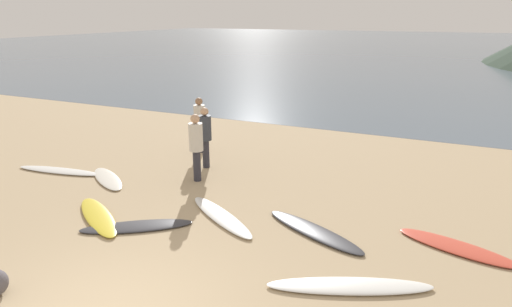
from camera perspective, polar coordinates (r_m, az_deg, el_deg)
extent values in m
cube|color=tan|center=(15.10, 7.49, 0.92)|extent=(120.00, 120.00, 0.20)
cube|color=slate|center=(66.09, 21.47, 12.89)|extent=(140.00, 100.00, 0.01)
ellipsoid|color=white|center=(13.46, -24.14, -2.04)|extent=(2.66, 0.86, 0.07)
ellipsoid|color=silver|center=(12.36, -18.69, -3.10)|extent=(1.93, 1.52, 0.07)
ellipsoid|color=yellow|center=(10.18, -19.78, -7.68)|extent=(2.18, 1.68, 0.09)
ellipsoid|color=#333338|center=(9.52, -15.21, -9.10)|extent=(2.19, 1.74, 0.07)
ellipsoid|color=white|center=(9.63, -4.55, -8.11)|extent=(2.30, 1.70, 0.08)
ellipsoid|color=#333338|center=(9.08, 7.52, -9.95)|extent=(2.45, 1.51, 0.07)
ellipsoid|color=white|center=(7.55, 12.08, -16.45)|extent=(2.67, 1.52, 0.08)
ellipsoid|color=#D84C38|center=(9.25, 24.58, -10.98)|extent=(2.26, 1.18, 0.07)
cylinder|color=#2D2D38|center=(12.61, -6.51, -0.03)|extent=(0.19, 0.19, 0.81)
cylinder|color=#333842|center=(12.41, -6.63, 3.32)|extent=(0.35, 0.35, 0.71)
sphere|color=tan|center=(12.30, -6.71, 5.43)|extent=(0.23, 0.23, 0.23)
cylinder|color=#2D2D38|center=(14.03, -7.22, 1.79)|extent=(0.19, 0.19, 0.81)
cylinder|color=beige|center=(13.85, -7.35, 4.82)|extent=(0.35, 0.35, 0.71)
sphere|color=#936B4C|center=(13.75, -7.42, 6.72)|extent=(0.23, 0.23, 0.23)
cylinder|color=#2D2D38|center=(11.62, -7.66, -1.57)|extent=(0.20, 0.20, 0.83)
cylinder|color=beige|center=(11.39, -7.82, 2.13)|extent=(0.36, 0.36, 0.73)
sphere|color=tan|center=(11.27, -7.92, 4.48)|extent=(0.24, 0.24, 0.24)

